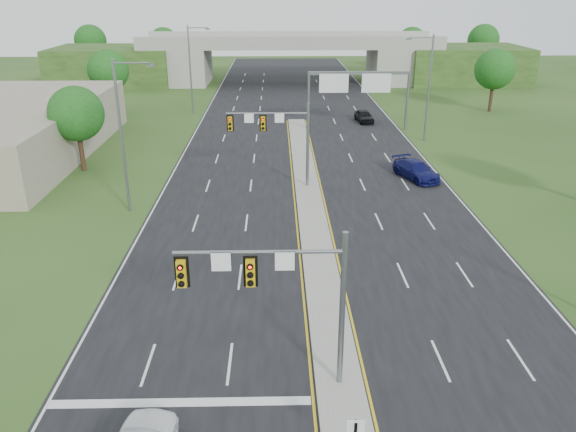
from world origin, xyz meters
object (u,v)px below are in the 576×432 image
(signal_mast_near, at_px, (285,287))
(sign_gantry, at_px, (357,84))
(overpass, at_px, (290,61))
(car_far_c, at_px, (364,116))
(signal_mast_far, at_px, (280,132))
(car_far_b, at_px, (416,170))

(signal_mast_near, distance_m, sign_gantry, 45.88)
(overpass, relative_size, car_far_c, 18.82)
(signal_mast_near, bearing_deg, sign_gantry, 78.75)
(signal_mast_far, xyz_separation_m, car_far_c, (10.55, 24.14, -3.98))
(signal_mast_near, height_order, sign_gantry, signal_mast_near)
(signal_mast_near, xyz_separation_m, car_far_c, (10.55, 49.14, -3.98))
(signal_mast_near, relative_size, sign_gantry, 0.60)
(signal_mast_near, distance_m, signal_mast_far, 25.00)
(overpass, distance_m, car_far_c, 32.15)
(sign_gantry, bearing_deg, overpass, 100.79)
(sign_gantry, distance_m, overpass, 35.75)
(sign_gantry, distance_m, car_far_c, 6.32)
(car_far_c, bearing_deg, overpass, 98.02)
(signal_mast_far, relative_size, sign_gantry, 0.60)
(signal_mast_far, distance_m, overpass, 55.13)
(overpass, bearing_deg, car_far_c, -75.00)
(signal_mast_near, height_order, car_far_c, signal_mast_near)
(signal_mast_near, relative_size, car_far_c, 1.65)
(car_far_c, bearing_deg, signal_mast_far, -120.59)
(signal_mast_near, bearing_deg, signal_mast_far, 90.00)
(car_far_b, bearing_deg, car_far_c, 72.51)
(car_far_b, bearing_deg, signal_mast_near, -134.26)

